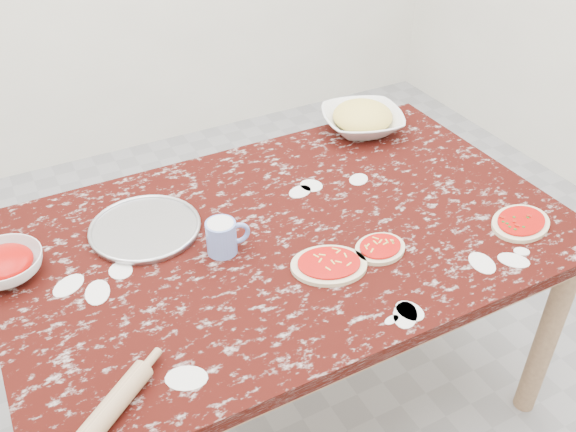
% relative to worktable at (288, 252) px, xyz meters
% --- Properties ---
extents(ground, '(4.00, 4.00, 0.00)m').
position_rel_worktable_xyz_m(ground, '(0.00, 0.00, -0.67)').
color(ground, gray).
extents(worktable, '(1.60, 1.00, 0.75)m').
position_rel_worktable_xyz_m(worktable, '(0.00, 0.00, 0.00)').
color(worktable, black).
rests_on(worktable, ground).
extents(pizza_tray, '(0.40, 0.40, 0.01)m').
position_rel_worktable_xyz_m(pizza_tray, '(-0.36, 0.19, 0.09)').
color(pizza_tray, '#B2B2B7').
rests_on(pizza_tray, worktable).
extents(sauce_bowl, '(0.20, 0.20, 0.06)m').
position_rel_worktable_xyz_m(sauce_bowl, '(-0.74, 0.17, 0.11)').
color(sauce_bowl, white).
rests_on(sauce_bowl, worktable).
extents(cheese_bowl, '(0.36, 0.36, 0.07)m').
position_rel_worktable_xyz_m(cheese_bowl, '(0.52, 0.40, 0.12)').
color(cheese_bowl, white).
rests_on(cheese_bowl, worktable).
extents(flour_mug, '(0.12, 0.08, 0.10)m').
position_rel_worktable_xyz_m(flour_mug, '(-0.20, -0.00, 0.13)').
color(flour_mug, '#728CDA').
rests_on(flour_mug, worktable).
extents(pizza_left, '(0.25, 0.22, 0.02)m').
position_rel_worktable_xyz_m(pizza_left, '(0.02, -0.19, 0.09)').
color(pizza_left, beige).
rests_on(pizza_left, worktable).
extents(pizza_mid, '(0.17, 0.15, 0.02)m').
position_rel_worktable_xyz_m(pizza_mid, '(0.18, -0.20, 0.09)').
color(pizza_mid, beige).
rests_on(pizza_mid, worktable).
extents(pizza_right, '(0.23, 0.20, 0.02)m').
position_rel_worktable_xyz_m(pizza_right, '(0.61, -0.29, 0.09)').
color(pizza_right, beige).
rests_on(pizza_right, worktable).
extents(rolling_pin, '(0.22, 0.18, 0.05)m').
position_rel_worktable_xyz_m(rolling_pin, '(-0.62, -0.39, 0.11)').
color(rolling_pin, tan).
rests_on(rolling_pin, worktable).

